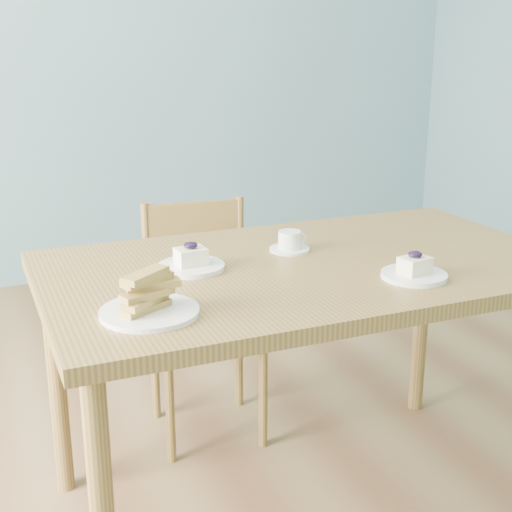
% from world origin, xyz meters
% --- Properties ---
extents(room, '(5.01, 5.01, 2.71)m').
position_xyz_m(room, '(0.00, 0.00, 1.35)').
color(room, olive).
rests_on(room, ground).
extents(dining_table, '(1.48, 0.85, 0.79)m').
position_xyz_m(dining_table, '(0.34, 0.05, 0.71)').
color(dining_table, olive).
rests_on(dining_table, ground).
extents(dining_chair, '(0.42, 0.40, 0.84)m').
position_xyz_m(dining_chair, '(0.21, 0.60, 0.43)').
color(dining_chair, olive).
rests_on(dining_chair, ground).
extents(cheesecake_plate_near, '(0.17, 0.17, 0.07)m').
position_xyz_m(cheesecake_plate_near, '(0.54, -0.18, 0.81)').
color(cheesecake_plate_near, white).
rests_on(cheesecake_plate_near, dining_table).
extents(cheesecake_plate_far, '(0.18, 0.18, 0.08)m').
position_xyz_m(cheesecake_plate_far, '(0.02, 0.12, 0.81)').
color(cheesecake_plate_far, white).
rests_on(cheesecake_plate_far, dining_table).
extents(coffee_cup, '(0.12, 0.12, 0.06)m').
position_xyz_m(coffee_cup, '(0.34, 0.17, 0.82)').
color(coffee_cup, white).
rests_on(coffee_cup, dining_table).
extents(biscotti_plate, '(0.23, 0.23, 0.11)m').
position_xyz_m(biscotti_plate, '(-0.17, -0.16, 0.82)').
color(biscotti_plate, white).
rests_on(biscotti_plate, dining_table).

